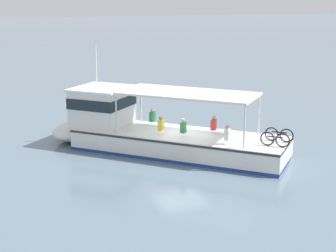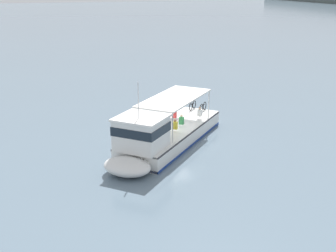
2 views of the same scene
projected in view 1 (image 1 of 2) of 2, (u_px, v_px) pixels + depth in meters
ground_plane at (180, 154)px, 25.43m from camera, size 400.00×400.00×0.00m
ferry_main at (150, 131)px, 25.81m from camera, size 11.04×11.30×5.32m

